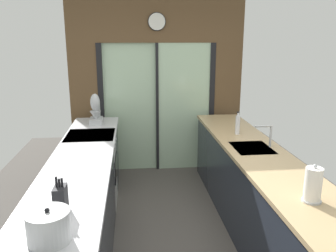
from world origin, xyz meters
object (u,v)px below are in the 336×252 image
(oven_range, at_px, (92,170))
(soap_bottle, at_px, (238,124))
(stock_pot, at_px, (49,227))
(knife_block, at_px, (61,199))
(paper_towel_roll, at_px, (313,185))
(stand_mixer, at_px, (96,112))

(oven_range, height_order, soap_bottle, soap_bottle)
(oven_range, relative_size, stock_pot, 3.58)
(soap_bottle, bearing_deg, stock_pot, -129.95)
(knife_block, bearing_deg, stock_pot, -90.00)
(oven_range, bearing_deg, paper_towel_roll, -47.56)
(stand_mixer, relative_size, stock_pot, 1.63)
(knife_block, height_order, stock_pot, knife_block)
(oven_range, bearing_deg, stand_mixer, 88.13)
(stand_mixer, bearing_deg, knife_block, -90.00)
(oven_range, distance_m, stand_mixer, 0.84)
(stand_mixer, distance_m, stock_pot, 2.85)
(oven_range, bearing_deg, knife_block, -89.45)
(oven_range, xyz_separation_m, stand_mixer, (0.02, 0.56, 0.63))
(stock_pot, bearing_deg, soap_bottle, 50.05)
(knife_block, distance_m, soap_bottle, 2.51)
(knife_block, distance_m, stand_mixer, 2.50)
(oven_range, bearing_deg, soap_bottle, -5.12)
(stand_mixer, bearing_deg, oven_range, -91.87)
(stand_mixer, height_order, stock_pot, stand_mixer)
(knife_block, bearing_deg, soap_bottle, 44.85)
(oven_range, distance_m, soap_bottle, 1.90)
(knife_block, xyz_separation_m, paper_towel_roll, (1.78, -0.03, 0.03))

